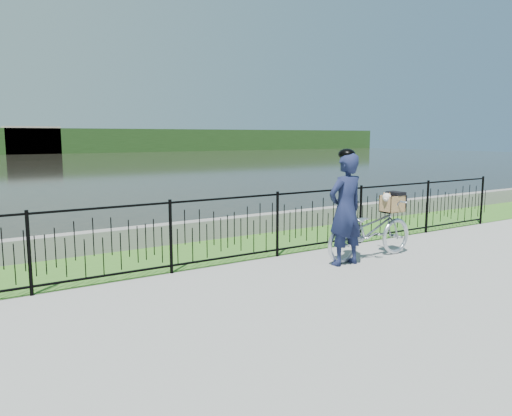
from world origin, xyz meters
TOP-DOWN VIEW (x-y plane):
  - ground at (0.00, 0.00)m, footprint 120.00×120.00m
  - grass_strip at (0.00, 2.60)m, footprint 60.00×2.00m
  - water at (0.00, 33.00)m, footprint 120.00×120.00m
  - quay_wall at (0.00, 3.60)m, footprint 60.00×0.30m
  - fence at (0.00, 1.60)m, footprint 14.00×0.06m
  - far_building_right at (6.00, 58.50)m, footprint 6.00×3.00m
  - bicycle_rig at (2.27, 0.62)m, footprint 1.90×0.66m
  - cyclist at (1.60, 0.54)m, footprint 0.67×0.45m

SIDE VIEW (x-z plane):
  - ground at x=0.00m, z-range 0.00..0.00m
  - water at x=0.00m, z-range 0.00..0.00m
  - grass_strip at x=0.00m, z-range 0.00..0.01m
  - quay_wall at x=0.00m, z-range 0.00..0.40m
  - bicycle_rig at x=2.27m, z-range -0.06..1.08m
  - fence at x=0.00m, z-range 0.00..1.15m
  - cyclist at x=1.60m, z-range -0.01..1.89m
  - far_building_right at x=6.00m, z-range 0.00..3.20m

